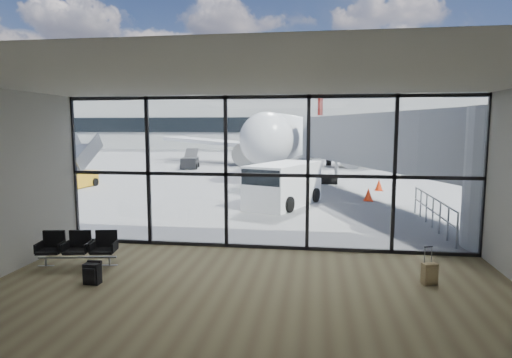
% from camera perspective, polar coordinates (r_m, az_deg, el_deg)
% --- Properties ---
extents(ground, '(220.00, 220.00, 0.00)m').
position_cam_1_polar(ground, '(52.42, 6.44, 2.93)').
color(ground, slate).
rests_on(ground, ground).
extents(lounge_shell, '(12.02, 8.01, 4.51)m').
position_cam_1_polar(lounge_shell, '(7.67, -2.72, -0.06)').
color(lounge_shell, brown).
rests_on(lounge_shell, ground).
extents(glass_curtain_wall, '(12.10, 0.12, 4.50)m').
position_cam_1_polar(glass_curtain_wall, '(12.43, 1.40, 0.75)').
color(glass_curtain_wall, white).
rests_on(glass_curtain_wall, ground).
extents(jet_bridge, '(8.00, 16.50, 4.33)m').
position_cam_1_polar(jet_bridge, '(19.68, 18.23, 4.16)').
color(jet_bridge, gray).
rests_on(jet_bridge, ground).
extents(apron_railing, '(0.06, 5.46, 1.11)m').
position_cam_1_polar(apron_railing, '(16.57, 22.52, -3.57)').
color(apron_railing, gray).
rests_on(apron_railing, ground).
extents(far_terminal, '(80.00, 12.20, 11.00)m').
position_cam_1_polar(far_terminal, '(74.28, 6.51, 7.33)').
color(far_terminal, '#A4A4A0').
rests_on(far_terminal, ground).
extents(tree_0, '(4.95, 4.95, 7.12)m').
position_cam_1_polar(tree_0, '(96.22, -21.01, 7.06)').
color(tree_0, '#382619').
rests_on(tree_0, ground).
extents(tree_1, '(5.61, 5.61, 8.07)m').
position_cam_1_polar(tree_1, '(93.49, -17.78, 7.59)').
color(tree_1, '#382619').
rests_on(tree_1, ground).
extents(tree_2, '(6.27, 6.27, 9.03)m').
position_cam_1_polar(tree_2, '(91.07, -14.36, 8.12)').
color(tree_2, '#382619').
rests_on(tree_2, ground).
extents(tree_3, '(4.95, 4.95, 7.12)m').
position_cam_1_polar(tree_3, '(88.95, -10.73, 7.45)').
color(tree_3, '#382619').
rests_on(tree_3, ground).
extents(tree_4, '(5.61, 5.61, 8.07)m').
position_cam_1_polar(tree_4, '(87.23, -6.96, 7.94)').
color(tree_4, '#382619').
rests_on(tree_4, ground).
extents(tree_5, '(6.27, 6.27, 9.03)m').
position_cam_1_polar(tree_5, '(85.90, -3.06, 8.41)').
color(tree_5, '#382619').
rests_on(tree_5, ground).
extents(seating_row, '(2.00, 0.87, 0.89)m').
position_cam_1_polar(seating_row, '(12.21, -22.57, -8.29)').
color(seating_row, gray).
rests_on(seating_row, ground).
extents(backpack, '(0.37, 0.34, 0.54)m').
position_cam_1_polar(backpack, '(10.69, -21.01, -11.67)').
color(backpack, black).
rests_on(backpack, ground).
extents(suitcase, '(0.37, 0.31, 0.88)m').
position_cam_1_polar(suitcase, '(10.74, 22.17, -11.61)').
color(suitcase, '#907B50').
rests_on(suitcase, ground).
extents(airliner, '(30.22, 35.14, 9.07)m').
position_cam_1_polar(airliner, '(42.21, 6.26, 5.74)').
color(airliner, white).
rests_on(airliner, ground).
extents(service_van, '(3.47, 4.85, 1.94)m').
position_cam_1_polar(service_van, '(19.67, 3.56, -0.67)').
color(service_van, white).
rests_on(service_van, ground).
extents(belt_loader, '(1.84, 3.77, 1.67)m').
position_cam_1_polar(belt_loader, '(38.13, -8.79, 2.27)').
color(belt_loader, black).
rests_on(belt_loader, ground).
extents(mobile_stairs, '(2.16, 3.76, 2.56)m').
position_cam_1_polar(mobile_stairs, '(27.74, -23.35, 0.19)').
color(mobile_stairs, gold).
rests_on(mobile_stairs, ground).
extents(traffic_cone_b, '(0.44, 0.44, 0.63)m').
position_cam_1_polar(traffic_cone_b, '(21.69, 14.75, -2.03)').
color(traffic_cone_b, '#FB330D').
rests_on(traffic_cone_b, ground).
extents(traffic_cone_c, '(0.46, 0.46, 0.66)m').
position_cam_1_polar(traffic_cone_c, '(25.32, 16.06, -0.79)').
color(traffic_cone_c, red).
rests_on(traffic_cone_c, ground).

